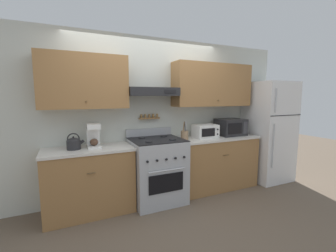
{
  "coord_description": "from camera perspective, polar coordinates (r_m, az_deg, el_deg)",
  "views": [
    {
      "loc": [
        -1.24,
        -2.85,
        1.6
      ],
      "look_at": [
        0.19,
        0.25,
        1.16
      ],
      "focal_mm": 24.0,
      "sensor_mm": 36.0,
      "label": 1
    }
  ],
  "objects": [
    {
      "name": "ground_plane",
      "position": [
        3.5,
        -1.17,
        -19.88
      ],
      "size": [
        16.0,
        16.0,
        0.0
      ],
      "primitive_type": "plane",
      "color": "brown"
    },
    {
      "name": "wall_back",
      "position": [
        3.66,
        -3.72,
        5.43
      ],
      "size": [
        5.2,
        0.46,
        2.55
      ],
      "color": "silver",
      "rests_on": "ground_plane"
    },
    {
      "name": "counter_left",
      "position": [
        3.38,
        -19.3,
        -12.9
      ],
      "size": [
        1.18,
        0.62,
        0.91
      ],
      "color": "olive",
      "rests_on": "ground_plane"
    },
    {
      "name": "counter_right",
      "position": [
        4.12,
        11.8,
        -8.95
      ],
      "size": [
        1.49,
        0.62,
        0.91
      ],
      "color": "olive",
      "rests_on": "ground_plane"
    },
    {
      "name": "stove_range",
      "position": [
        3.52,
        -2.84,
        -11.05
      ],
      "size": [
        0.77,
        0.74,
        1.09
      ],
      "color": "#ADAFB5",
      "rests_on": "ground_plane"
    },
    {
      "name": "refrigerator",
      "position": [
        4.76,
        24.11,
        -1.27
      ],
      "size": [
        0.77,
        0.75,
        1.88
      ],
      "color": "white",
      "rests_on": "ground_plane"
    },
    {
      "name": "tea_kettle",
      "position": [
        3.24,
        -22.82,
        -4.04
      ],
      "size": [
        0.23,
        0.18,
        0.22
      ],
      "color": "#232326",
      "rests_on": "counter_left"
    },
    {
      "name": "coffee_maker",
      "position": [
        3.27,
        -18.43,
        -2.24
      ],
      "size": [
        0.17,
        0.23,
        0.33
      ],
      "color": "white",
      "rests_on": "counter_left"
    },
    {
      "name": "microwave",
      "position": [
        4.24,
        15.6,
        -0.26
      ],
      "size": [
        0.49,
        0.38,
        0.3
      ],
      "color": "#232326",
      "rests_on": "counter_right"
    },
    {
      "name": "utensil_crock",
      "position": [
        3.69,
        4.23,
        -2.26
      ],
      "size": [
        0.12,
        0.12,
        0.3
      ],
      "color": "#8E7051",
      "rests_on": "counter_right"
    },
    {
      "name": "toaster_oven",
      "position": [
        3.89,
        9.46,
        -1.31
      ],
      "size": [
        0.4,
        0.28,
        0.22
      ],
      "color": "white",
      "rests_on": "counter_right"
    }
  ]
}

